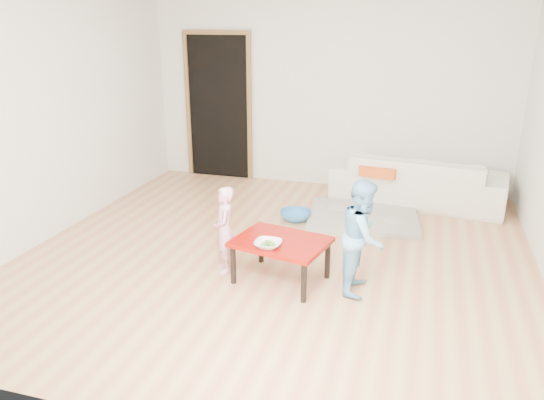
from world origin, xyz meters
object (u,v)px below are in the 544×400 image
at_px(red_table, 281,260).
at_px(child_pink, 225,230).
at_px(child_blue, 363,237).
at_px(sofa, 418,179).
at_px(bowl, 268,244).
at_px(basin, 296,216).

xyz_separation_m(red_table, child_pink, (-0.56, 0.05, 0.21)).
xyz_separation_m(child_pink, child_blue, (1.28, -0.01, 0.09)).
distance_m(sofa, red_table, 2.81).
bearing_deg(sofa, bowl, 74.47).
bearing_deg(child_blue, child_pink, 91.92).
distance_m(red_table, bowl, 0.30).
bearing_deg(bowl, child_pink, 154.64).
xyz_separation_m(child_pink, basin, (0.32, 1.46, -0.36)).
distance_m(sofa, child_pink, 3.03).
relative_size(red_table, bowl, 3.46).
relative_size(bowl, basin, 0.63).
height_order(sofa, child_blue, child_blue).
bearing_deg(red_table, child_pink, 174.92).
xyz_separation_m(sofa, bowl, (-1.17, -2.77, 0.12)).
height_order(bowl, basin, bowl).
bearing_deg(basin, bowl, -84.11).
bearing_deg(child_blue, basin, 35.45).
bearing_deg(child_pink, child_blue, 68.45).
xyz_separation_m(sofa, child_pink, (-1.67, -2.53, 0.10)).
height_order(bowl, child_blue, child_blue).
bearing_deg(sofa, basin, 45.96).
relative_size(red_table, basin, 2.18).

